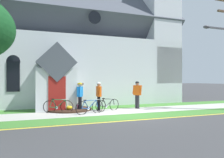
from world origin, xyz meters
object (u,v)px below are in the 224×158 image
(church_sign, at_px, (69,92))
(bicycle_green, at_px, (58,106))
(bicycle_black, at_px, (107,105))
(roadside_conifer, at_px, (158,53))
(cyclist_in_green_jersey, at_px, (80,94))
(bicycle_blue, at_px, (90,107))
(cyclist_in_orange_jersey, at_px, (137,92))
(cyclist_in_blue_jersey, at_px, (99,94))

(church_sign, relative_size, bicycle_green, 1.15)
(bicycle_black, xyz_separation_m, roadside_conifer, (8.20, 7.45, 4.46))
(cyclist_in_green_jersey, distance_m, roadside_conifer, 12.44)
(bicycle_blue, relative_size, cyclist_in_orange_jersey, 0.95)
(bicycle_green, bearing_deg, cyclist_in_blue_jersey, 1.82)
(bicycle_green, height_order, cyclist_in_orange_jersey, cyclist_in_orange_jersey)
(bicycle_blue, height_order, cyclist_in_green_jersey, cyclist_in_green_jersey)
(cyclist_in_orange_jersey, bearing_deg, church_sign, 165.12)
(bicycle_green, xyz_separation_m, bicycle_black, (2.89, -0.25, -0.01))
(bicycle_black, bearing_deg, cyclist_in_orange_jersey, 8.74)
(bicycle_blue, bearing_deg, cyclist_in_green_jersey, 102.42)
(cyclist_in_green_jersey, relative_size, cyclist_in_blue_jersey, 0.98)
(bicycle_blue, xyz_separation_m, cyclist_in_orange_jersey, (3.41, 0.97, 0.68))
(cyclist_in_green_jersey, xyz_separation_m, cyclist_in_blue_jersey, (1.09, -0.40, 0.02))
(bicycle_green, height_order, cyclist_in_blue_jersey, cyclist_in_blue_jersey)
(bicycle_blue, height_order, cyclist_in_blue_jersey, cyclist_in_blue_jersey)
(bicycle_black, relative_size, cyclist_in_blue_jersey, 0.95)
(bicycle_green, height_order, cyclist_in_green_jersey, cyclist_in_green_jersey)
(church_sign, bearing_deg, bicycle_black, -34.59)
(church_sign, distance_m, cyclist_in_orange_jersey, 4.45)
(cyclist_in_blue_jersey, bearing_deg, cyclist_in_green_jersey, 159.81)
(bicycle_green, bearing_deg, cyclist_in_green_jersey, 19.55)
(bicycle_green, relative_size, bicycle_black, 0.99)
(cyclist_in_orange_jersey, height_order, cyclist_in_blue_jersey, cyclist_in_orange_jersey)
(church_sign, xyz_separation_m, bicycle_blue, (0.89, -2.12, -0.71))
(church_sign, distance_m, bicycle_blue, 2.40)
(bicycle_green, xyz_separation_m, cyclist_in_green_jersey, (1.34, 0.48, 0.64))
(cyclist_in_orange_jersey, bearing_deg, bicycle_green, -179.04)
(bicycle_green, xyz_separation_m, cyclist_in_blue_jersey, (2.43, 0.08, 0.66))
(church_sign, relative_size, cyclist_in_blue_jersey, 1.08)
(cyclist_in_green_jersey, xyz_separation_m, roadside_conifer, (9.74, 6.73, 3.82))
(church_sign, distance_m, cyclist_in_blue_jersey, 2.04)
(bicycle_black, height_order, cyclist_in_orange_jersey, cyclist_in_orange_jersey)
(cyclist_in_green_jersey, height_order, roadside_conifer, roadside_conifer)
(cyclist_in_green_jersey, bearing_deg, church_sign, 128.24)
(bicycle_green, relative_size, cyclist_in_blue_jersey, 0.94)
(cyclist_in_blue_jersey, bearing_deg, cyclist_in_orange_jersey, 0.16)
(cyclist_in_orange_jersey, bearing_deg, bicycle_blue, -164.03)
(bicycle_blue, distance_m, cyclist_in_orange_jersey, 3.61)
(bicycle_green, distance_m, cyclist_in_orange_jersey, 5.10)
(bicycle_blue, height_order, cyclist_in_orange_jersey, cyclist_in_orange_jersey)
(bicycle_green, bearing_deg, roadside_conifer, 33.02)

